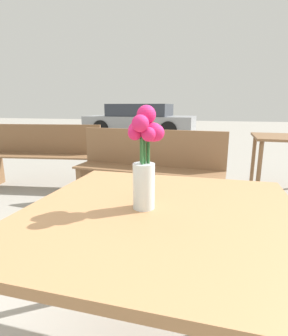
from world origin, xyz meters
name	(u,v)px	position (x,y,z in m)	size (l,w,h in m)	color
table_front	(160,233)	(0.00, 0.00, 0.65)	(0.97, 0.96, 0.74)	#9E7047
flower_vase	(145,159)	(-0.06, 0.01, 0.91)	(0.13, 0.13, 0.36)	silver
bench_near	(44,153)	(-2.10, 2.22, 0.46)	(1.60, 0.61, 0.85)	brown
bench_middle	(149,166)	(-0.50, 1.82, 0.46)	(1.62, 0.45, 0.85)	brown
table_back	(285,146)	(1.01, 2.73, 0.62)	(0.77, 0.83, 0.73)	brown
parked_car	(141,120)	(-2.64, 8.87, 0.57)	(4.06, 1.94, 1.18)	gray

